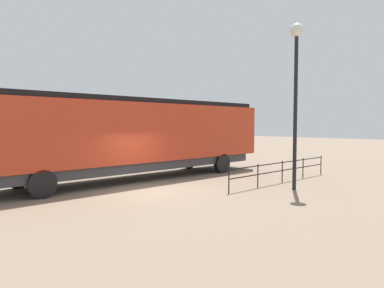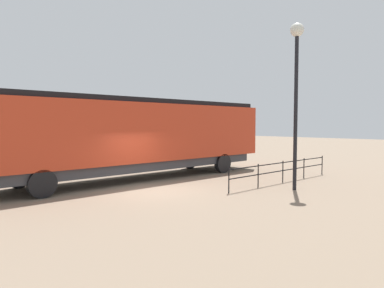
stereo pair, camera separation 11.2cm
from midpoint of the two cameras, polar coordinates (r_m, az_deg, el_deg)
The scene contains 4 objects.
ground_plane at distance 15.04m, azimuth -6.34°, elevation -7.59°, with size 120.00×120.00×0.00m, color #84705B.
locomotive at distance 18.33m, azimuth -8.31°, elevation 1.57°, with size 3.15×16.02×4.08m.
lamp_post at distance 15.77m, azimuth 16.32°, elevation 11.51°, with size 0.57×0.57×7.06m.
platform_fence at distance 17.57m, azimuth 14.26°, elevation -3.83°, with size 0.05×7.96×1.05m.
Camera 1 is at (11.76, -8.93, 2.82)m, focal length 32.88 mm.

